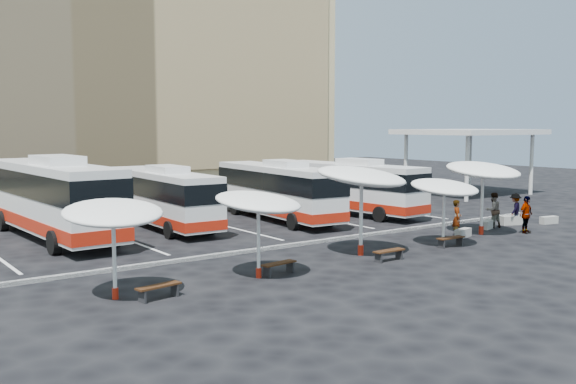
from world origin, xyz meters
TOP-DOWN VIEW (x-y plane):
  - ground at (0.00, 0.00)m, footprint 120.00×120.00m
  - sandstone_building at (0.00, 31.87)m, footprint 42.00×18.25m
  - service_canopy at (24.00, 10.00)m, footprint 10.00×8.00m
  - curb_divider at (0.00, 0.50)m, footprint 34.00×0.25m
  - bay_lines at (0.00, 8.00)m, footprint 24.15×12.00m
  - bus_0 at (-8.75, 9.33)m, footprint 3.38×12.98m
  - bus_1 at (-3.01, 9.14)m, footprint 2.75×10.78m
  - bus_2 at (3.68, 7.74)m, footprint 3.37×11.31m
  - bus_3 at (8.77, 7.24)m, footprint 3.20×11.13m
  - sunshade_0 at (-10.44, -3.30)m, footprint 3.62×3.65m
  - sunshade_1 at (-5.17, -3.61)m, footprint 4.06×4.08m
  - sunshade_2 at (0.60, -2.79)m, footprint 4.99×5.01m
  - sunshade_3 at (5.01, -3.53)m, footprint 3.19×3.23m
  - sunshade_4 at (9.11, -2.53)m, footprint 4.01×4.05m
  - wood_bench_0 at (-9.33, -4.14)m, footprint 1.56×0.63m
  - wood_bench_1 at (-4.28, -3.62)m, footprint 1.51×0.59m
  - wood_bench_2 at (0.74, -4.33)m, footprint 1.48×0.40m
  - wood_bench_3 at (5.18, -3.82)m, footprint 1.49×0.46m
  - conc_bench_0 at (7.68, -2.53)m, footprint 1.19×0.62m
  - conc_bench_1 at (10.95, -1.58)m, footprint 1.28×0.74m
  - conc_bench_2 at (13.18, -1.54)m, footprint 1.40×0.92m
  - conc_bench_3 at (15.14, -2.55)m, footprint 1.15×0.56m
  - passenger_0 at (7.72, -2.12)m, footprint 0.79×0.76m
  - passenger_1 at (11.42, -1.56)m, footprint 1.09×0.95m
  - passenger_2 at (11.23, -3.66)m, footprint 1.16×0.56m
  - passenger_3 at (13.29, -1.61)m, footprint 1.29×1.03m

SIDE VIEW (x-z plane):
  - ground at x=0.00m, z-range 0.00..0.00m
  - bay_lines at x=0.00m, z-range 0.00..0.01m
  - curb_divider at x=0.00m, z-range 0.00..0.15m
  - conc_bench_3 at x=15.14m, z-range 0.00..0.41m
  - conc_bench_0 at x=7.68m, z-range 0.00..0.43m
  - conc_bench_1 at x=10.95m, z-range 0.00..0.46m
  - conc_bench_2 at x=13.18m, z-range 0.00..0.50m
  - wood_bench_3 at x=5.18m, z-range 0.12..0.57m
  - wood_bench_1 at x=-4.28m, z-range 0.12..0.57m
  - wood_bench_2 at x=0.74m, z-range 0.12..0.57m
  - wood_bench_0 at x=-9.33m, z-range 0.12..0.59m
  - passenger_3 at x=13.29m, z-range 0.00..1.75m
  - passenger_0 at x=7.72m, z-range 0.00..1.82m
  - passenger_1 at x=11.42m, z-range 0.00..1.91m
  - passenger_2 at x=11.23m, z-range 0.00..1.92m
  - bus_1 at x=-3.01m, z-range 0.04..3.44m
  - bus_3 at x=8.77m, z-range 0.04..3.52m
  - bus_2 at x=3.68m, z-range 0.04..3.58m
  - bus_0 at x=-8.75m, z-range 0.04..4.13m
  - sunshade_3 at x=5.01m, z-range 1.11..4.29m
  - sunshade_1 at x=-5.17m, z-range 1.14..4.38m
  - sunshade_0 at x=-10.44m, z-range 1.14..4.40m
  - sunshade_4 at x=9.11m, z-range 1.34..5.16m
  - sunshade_2 at x=0.60m, z-range 1.38..5.33m
  - service_canopy at x=24.00m, z-range 2.27..7.47m
  - sandstone_building at x=0.00m, z-range -2.17..27.43m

